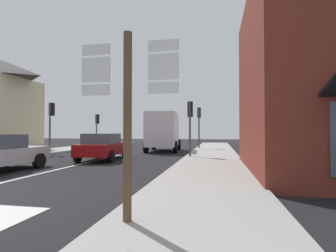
{
  "coord_description": "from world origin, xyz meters",
  "views": [
    {
      "loc": [
        6.52,
        -4.77,
        1.58
      ],
      "look_at": [
        3.37,
        11.89,
        1.94
      ],
      "focal_mm": 28.03,
      "sensor_mm": 36.0,
      "label": 1
    }
  ],
  "objects_px": {
    "traffic_light_far_left": "(97,123)",
    "traffic_light_near_right": "(190,116)",
    "delivery_truck": "(163,131)",
    "traffic_light_near_left": "(51,116)",
    "traffic_light_far_right": "(199,118)",
    "route_sign_post": "(128,111)",
    "sedan_far": "(103,146)"
  },
  "relations": [
    {
      "from": "sedan_far",
      "to": "traffic_light_near_left",
      "type": "bearing_deg",
      "value": 151.54
    },
    {
      "from": "traffic_light_far_left",
      "to": "traffic_light_far_right",
      "type": "xyz_separation_m",
      "value": [
        9.88,
        -0.53,
        0.33
      ]
    },
    {
      "from": "sedan_far",
      "to": "delivery_truck",
      "type": "distance_m",
      "value": 7.11
    },
    {
      "from": "route_sign_post",
      "to": "delivery_truck",
      "type": "bearing_deg",
      "value": 99.74
    },
    {
      "from": "traffic_light_near_left",
      "to": "traffic_light_near_right",
      "type": "relative_size",
      "value": 1.07
    },
    {
      "from": "traffic_light_far_left",
      "to": "traffic_light_near_right",
      "type": "height_order",
      "value": "traffic_light_near_right"
    },
    {
      "from": "sedan_far",
      "to": "traffic_light_far_right",
      "type": "xyz_separation_m",
      "value": [
        4.7,
        9.42,
        1.98
      ]
    },
    {
      "from": "sedan_far",
      "to": "route_sign_post",
      "type": "height_order",
      "value": "route_sign_post"
    },
    {
      "from": "sedan_far",
      "to": "traffic_light_near_right",
      "type": "height_order",
      "value": "traffic_light_near_right"
    },
    {
      "from": "route_sign_post",
      "to": "traffic_light_near_left",
      "type": "relative_size",
      "value": 0.89
    },
    {
      "from": "delivery_truck",
      "to": "traffic_light_near_left",
      "type": "relative_size",
      "value": 1.43
    },
    {
      "from": "delivery_truck",
      "to": "traffic_light_near_right",
      "type": "xyz_separation_m",
      "value": [
        2.67,
        -5.0,
        0.83
      ]
    },
    {
      "from": "sedan_far",
      "to": "route_sign_post",
      "type": "distance_m",
      "value": 10.86
    },
    {
      "from": "route_sign_post",
      "to": "traffic_light_far_right",
      "type": "distance_m",
      "value": 19.09
    },
    {
      "from": "route_sign_post",
      "to": "traffic_light_near_left",
      "type": "bearing_deg",
      "value": 128.84
    },
    {
      "from": "traffic_light_near_left",
      "to": "traffic_light_near_right",
      "type": "bearing_deg",
      "value": -6.08
    },
    {
      "from": "sedan_far",
      "to": "delivery_truck",
      "type": "height_order",
      "value": "delivery_truck"
    },
    {
      "from": "traffic_light_far_right",
      "to": "traffic_light_near_left",
      "type": "bearing_deg",
      "value": -146.18
    },
    {
      "from": "traffic_light_far_right",
      "to": "traffic_light_near_right",
      "type": "height_order",
      "value": "traffic_light_far_right"
    },
    {
      "from": "delivery_truck",
      "to": "traffic_light_near_left",
      "type": "height_order",
      "value": "traffic_light_near_left"
    },
    {
      "from": "sedan_far",
      "to": "traffic_light_far_left",
      "type": "relative_size",
      "value": 1.34
    },
    {
      "from": "traffic_light_far_left",
      "to": "traffic_light_near_left",
      "type": "relative_size",
      "value": 0.9
    },
    {
      "from": "traffic_light_near_left",
      "to": "sedan_far",
      "type": "bearing_deg",
      "value": -28.46
    },
    {
      "from": "route_sign_post",
      "to": "traffic_light_near_right",
      "type": "xyz_separation_m",
      "value": [
        -0.15,
        11.4,
        0.57
      ]
    },
    {
      "from": "traffic_light_far_right",
      "to": "traffic_light_far_left",
      "type": "bearing_deg",
      "value": 176.91
    },
    {
      "from": "delivery_truck",
      "to": "route_sign_post",
      "type": "height_order",
      "value": "route_sign_post"
    },
    {
      "from": "sedan_far",
      "to": "route_sign_post",
      "type": "bearing_deg",
      "value": -63.3
    },
    {
      "from": "traffic_light_far_left",
      "to": "traffic_light_near_right",
      "type": "relative_size",
      "value": 0.97
    },
    {
      "from": "delivery_truck",
      "to": "traffic_light_near_left",
      "type": "xyz_separation_m",
      "value": [
        -7.21,
        -3.95,
        1.01
      ]
    },
    {
      "from": "traffic_light_far_left",
      "to": "traffic_light_far_right",
      "type": "distance_m",
      "value": 9.9
    },
    {
      "from": "delivery_truck",
      "to": "route_sign_post",
      "type": "bearing_deg",
      "value": -80.26
    },
    {
      "from": "traffic_light_far_left",
      "to": "traffic_light_near_left",
      "type": "xyz_separation_m",
      "value": [
        0.0,
        -7.15,
        0.26
      ]
    }
  ]
}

